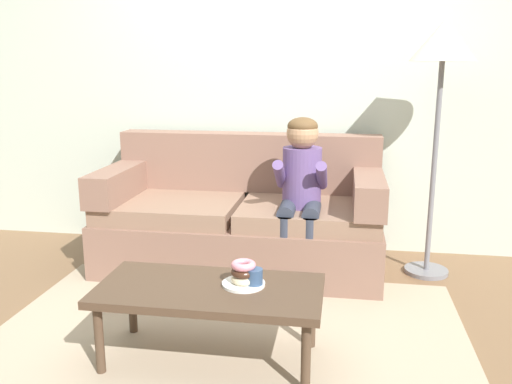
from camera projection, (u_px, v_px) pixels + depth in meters
The scene contains 13 objects.
ground at pixel (236, 318), 3.13m from camera, with size 10.00×10.00×0.00m, color brown.
wall_back at pixel (270, 69), 4.16m from camera, with size 8.00×0.10×2.80m, color beige.
area_rug at pixel (227, 338), 2.89m from camera, with size 2.56×1.79×0.01m, color tan.
couch at pixel (242, 220), 3.89m from camera, with size 1.96×0.90×0.93m.
coffee_table at pixel (209, 295), 2.61m from camera, with size 1.09×0.53×0.39m.
person_child at pixel (301, 184), 3.55m from camera, with size 0.34×0.58×1.10m.
plate at pixel (243, 284), 2.61m from camera, with size 0.21×0.21×0.01m, color white.
donut at pixel (243, 279), 2.61m from camera, with size 0.12×0.12×0.04m, color beige.
donut_second at pixel (243, 272), 2.60m from camera, with size 0.12×0.12×0.04m, color #422619.
donut_third at pixel (243, 265), 2.59m from camera, with size 0.12×0.12×0.04m, color pink.
mug at pixel (254, 278), 2.59m from camera, with size 0.08×0.08×0.09m, color #334C72.
toy_controller at pixel (113, 305), 3.25m from camera, with size 0.23×0.09×0.05m.
floor_lamp at pixel (442, 59), 3.48m from camera, with size 0.42×0.42×1.72m.
Camera 1 is at (0.58, -2.82, 1.44)m, focal length 37.89 mm.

